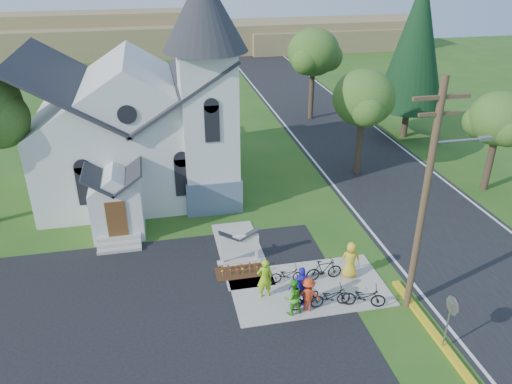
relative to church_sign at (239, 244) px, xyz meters
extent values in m
plane|color=#255518|center=(1.20, -3.20, -1.03)|extent=(120.00, 120.00, 0.00)
cube|color=black|center=(-5.80, -5.20, -1.02)|extent=(20.00, 16.00, 0.02)
cube|color=black|center=(11.20, 11.80, -1.02)|extent=(8.00, 90.00, 0.02)
cube|color=gray|center=(2.70, -2.70, -1.00)|extent=(7.00, 4.00, 0.05)
cube|color=silver|center=(-4.80, 9.80, 1.47)|extent=(11.00, 9.00, 5.00)
cube|color=slate|center=(-0.50, 6.50, -0.03)|extent=(3.20, 3.20, 2.00)
cube|color=silver|center=(-0.50, 6.50, 3.47)|extent=(3.00, 3.00, 9.00)
cone|color=#26252A|center=(-0.50, 6.50, 9.97)|extent=(4.50, 4.50, 4.00)
cube|color=silver|center=(-5.80, 4.10, 0.37)|extent=(2.60, 2.40, 2.80)
cube|color=brown|center=(-5.80, 2.87, 0.47)|extent=(1.00, 0.10, 2.00)
cube|color=gray|center=(0.00, 0.00, -0.98)|extent=(2.20, 0.40, 0.10)
cube|color=white|center=(-0.85, 0.00, -0.48)|extent=(0.12, 0.12, 1.00)
cube|color=white|center=(0.85, 0.00, -0.48)|extent=(0.12, 0.12, 1.00)
cube|color=white|center=(0.00, 0.00, 0.02)|extent=(1.90, 0.14, 0.90)
cube|color=#381E0F|center=(0.00, -0.90, -0.99)|extent=(2.60, 1.10, 0.07)
cylinder|color=#483424|center=(6.50, -4.70, 3.97)|extent=(0.28, 0.28, 10.00)
cube|color=#483424|center=(6.50, -4.70, 8.17)|extent=(2.20, 0.14, 0.14)
cube|color=#483424|center=(6.50, -4.70, 7.57)|extent=(1.60, 0.12, 0.12)
cylinder|color=gray|center=(7.60, -4.70, 6.47)|extent=(2.20, 0.10, 0.10)
cube|color=gray|center=(8.60, -4.70, 6.47)|extent=(0.50, 0.22, 0.14)
cylinder|color=gray|center=(6.60, -7.40, 0.07)|extent=(0.07, 0.07, 2.20)
cylinder|color=#B21414|center=(6.65, -7.40, 1.07)|extent=(0.04, 0.76, 0.76)
cylinder|color=#38271E|center=(9.70, 8.80, 1.00)|extent=(0.44, 0.44, 4.05)
ellipsoid|color=#31561D|center=(9.70, 8.80, 4.22)|extent=(4.00, 4.00, 3.60)
cylinder|color=#38271E|center=(10.20, 20.80, 1.22)|extent=(0.44, 0.44, 4.50)
ellipsoid|color=#31561D|center=(10.20, 20.80, 4.79)|extent=(4.40, 4.40, 3.96)
cylinder|color=#38271E|center=(16.70, 4.80, 0.77)|extent=(0.44, 0.44, 3.60)
ellipsoid|color=#31561D|center=(16.70, 4.80, 3.65)|extent=(3.60, 3.60, 3.24)
cylinder|color=#38271E|center=(16.20, 14.80, 0.17)|extent=(0.50, 0.50, 2.40)
cone|color=black|center=(16.20, 14.80, 6.37)|extent=(5.20, 5.20, 10.00)
cube|color=olive|center=(7.20, 52.80, 0.97)|extent=(60.00, 8.00, 4.00)
cube|color=olive|center=(-8.80, 54.80, 1.77)|extent=(30.00, 6.00, 5.60)
cube|color=olive|center=(23.20, 50.80, 0.47)|extent=(25.00, 6.00, 3.00)
imported|color=#9ACE18|center=(0.59, -2.86, -0.03)|extent=(0.72, 0.50, 1.90)
imported|color=black|center=(1.83, -2.10, -0.57)|extent=(1.61, 0.69, 0.82)
imported|color=green|center=(1.48, -4.21, -0.14)|extent=(0.91, 0.77, 1.67)
imported|color=black|center=(2.15, -3.92, -0.52)|extent=(1.57, 1.02, 0.92)
imported|color=#332BD8|center=(1.99, -3.83, 0.00)|extent=(1.15, 0.48, 1.95)
imported|color=black|center=(3.21, -4.09, -0.50)|extent=(1.81, 0.64, 0.95)
imported|color=red|center=(2.17, -4.15, -0.18)|extent=(1.15, 0.84, 1.60)
imported|color=black|center=(3.55, -2.24, -0.45)|extent=(1.76, 0.56, 1.05)
imported|color=gold|center=(4.80, -2.27, -0.07)|extent=(1.04, 0.86, 1.82)
imported|color=black|center=(4.59, -4.40, -0.48)|extent=(1.99, 1.20, 0.99)
camera|label=1|loc=(-3.45, -20.10, 13.01)|focal=35.00mm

